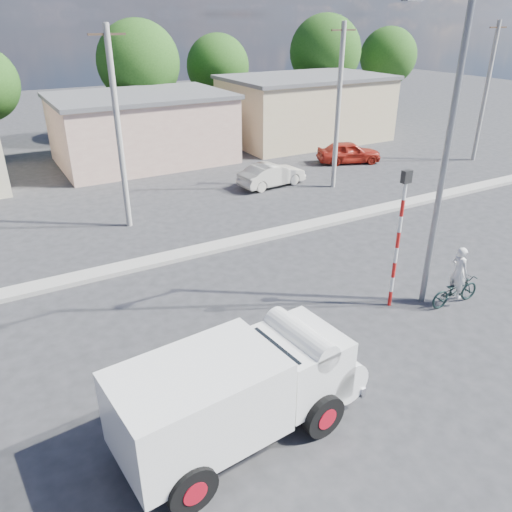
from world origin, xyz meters
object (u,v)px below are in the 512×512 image
car_cream (272,175)px  streetlight (443,147)px  truck (243,389)px  cyclist (457,281)px  traffic_pole (399,229)px  bicycle (455,290)px  car_red (349,152)px

car_cream → streetlight: (-2.11, -12.53, 4.35)m
truck → car_cream: (9.58, 14.69, -0.64)m
cyclist → car_cream: (1.25, 13.16, -0.22)m
cyclist → car_cream: cyclist is taller
truck → cyclist: truck is taller
streetlight → traffic_pole: bearing=162.3°
truck → cyclist: 8.48m
bicycle → car_cream: 13.22m
truck → bicycle: 8.51m
streetlight → car_cream: bearing=80.4°
cyclist → bicycle: bearing=0.0°
truck → car_red: bearing=39.9°
bicycle → traffic_pole: 2.93m
traffic_pole → streetlight: 2.56m
truck → streetlight: size_ratio=0.63×
car_cream → bicycle: bearing=168.0°
bicycle → car_cream: size_ratio=0.49×
car_cream → car_red: 6.70m
truck → cyclist: bearing=4.9°
bicycle → cyclist: size_ratio=1.10×
bicycle → car_red: car_red is taller
bicycle → traffic_pole: bearing=65.4°
truck → car_red: size_ratio=1.46×
car_red → bicycle: bearing=172.8°
truck → bicycle: (8.33, 1.53, -0.77)m
truck → car_cream: size_ratio=1.52×
car_cream → traffic_pole: (-3.05, -12.23, 1.98)m
car_cream → truck: bearing=140.3°
car_cream → streetlight: size_ratio=0.41×
bicycle → streetlight: size_ratio=0.20×
truck → car_cream: bearing=51.3°
traffic_pole → car_red: bearing=55.4°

